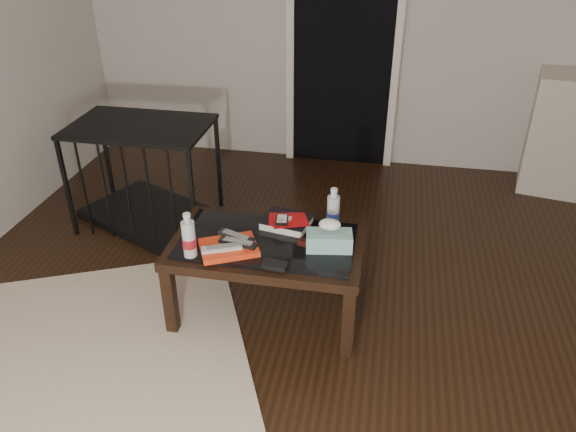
% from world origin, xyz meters
% --- Properties ---
extents(ground, '(5.00, 5.00, 0.00)m').
position_xyz_m(ground, '(0.00, 0.00, 0.00)').
color(ground, black).
rests_on(ground, ground).
extents(room_shell, '(5.00, 5.00, 5.00)m').
position_xyz_m(room_shell, '(0.00, 0.00, 1.62)').
color(room_shell, '#B9B3AB').
rests_on(room_shell, ground).
extents(doorway, '(0.90, 0.08, 2.07)m').
position_xyz_m(doorway, '(-0.40, 2.47, 1.02)').
color(doorway, black).
rests_on(doorway, ground).
extents(coffee_table, '(1.00, 0.60, 0.46)m').
position_xyz_m(coffee_table, '(-0.56, 0.38, 0.40)').
color(coffee_table, black).
rests_on(coffee_table, ground).
extents(rug, '(2.44, 2.19, 0.01)m').
position_xyz_m(rug, '(-1.57, -0.25, 0.01)').
color(rug, beige).
rests_on(rug, ground).
extents(pet_crate, '(1.07, 0.92, 0.71)m').
position_xyz_m(pet_crate, '(-1.59, 1.20, 0.23)').
color(pet_crate, black).
rests_on(pet_crate, ground).
extents(magazines, '(0.34, 0.31, 0.03)m').
position_xyz_m(magazines, '(-0.73, 0.25, 0.48)').
color(magazines, red).
rests_on(magazines, coffee_table).
extents(remote_silver, '(0.20, 0.12, 0.02)m').
position_xyz_m(remote_silver, '(-0.75, 0.21, 0.50)').
color(remote_silver, '#B6B7BB').
rests_on(remote_silver, magazines).
extents(remote_black_front, '(0.21, 0.09, 0.02)m').
position_xyz_m(remote_black_front, '(-0.68, 0.27, 0.50)').
color(remote_black_front, black).
rests_on(remote_black_front, magazines).
extents(remote_black_back, '(0.20, 0.12, 0.02)m').
position_xyz_m(remote_black_back, '(-0.71, 0.33, 0.50)').
color(remote_black_back, black).
rests_on(remote_black_back, magazines).
extents(textbook, '(0.28, 0.24, 0.05)m').
position_xyz_m(textbook, '(-0.49, 0.54, 0.48)').
color(textbook, black).
rests_on(textbook, coffee_table).
extents(dvd_mailers, '(0.21, 0.17, 0.01)m').
position_xyz_m(dvd_mailers, '(-0.48, 0.53, 0.51)').
color(dvd_mailers, '#B10B0D').
rests_on(dvd_mailers, textbook).
extents(ipod, '(0.08, 0.11, 0.02)m').
position_xyz_m(ipod, '(-0.50, 0.50, 0.52)').
color(ipod, black).
rests_on(ipod, dvd_mailers).
extents(flip_phone, '(0.10, 0.07, 0.02)m').
position_xyz_m(flip_phone, '(-0.35, 0.37, 0.47)').
color(flip_phone, black).
rests_on(flip_phone, coffee_table).
extents(wallet, '(0.13, 0.08, 0.02)m').
position_xyz_m(wallet, '(-0.47, 0.16, 0.47)').
color(wallet, black).
rests_on(wallet, coffee_table).
extents(water_bottle_left, '(0.07, 0.07, 0.24)m').
position_xyz_m(water_bottle_left, '(-0.90, 0.17, 0.58)').
color(water_bottle_left, silver).
rests_on(water_bottle_left, coffee_table).
extents(water_bottle_right, '(0.07, 0.07, 0.24)m').
position_xyz_m(water_bottle_right, '(-0.24, 0.56, 0.58)').
color(water_bottle_right, silver).
rests_on(water_bottle_right, coffee_table).
extents(tissue_box, '(0.25, 0.15, 0.09)m').
position_xyz_m(tissue_box, '(-0.23, 0.36, 0.51)').
color(tissue_box, teal).
rests_on(tissue_box, coffee_table).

